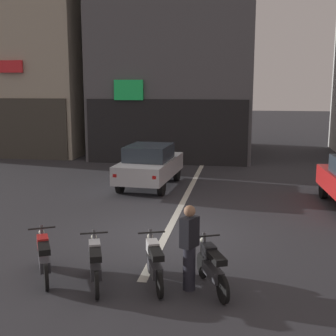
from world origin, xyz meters
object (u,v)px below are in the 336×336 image
at_px(motorcycle_red_row_leftmost, 44,257).
at_px(motorcycle_black_row_right_mid, 212,266).
at_px(motorcycle_silver_row_left_mid, 95,263).
at_px(person_by_motorcycles, 189,247).
at_px(motorcycle_white_row_centre, 154,262).
at_px(car_silver_crossing_near, 150,164).

bearing_deg(motorcycle_red_row_leftmost, motorcycle_black_row_right_mid, 0.89).
relative_size(motorcycle_silver_row_left_mid, person_by_motorcycles, 0.95).
height_order(motorcycle_red_row_leftmost, motorcycle_white_row_centre, same).
xyz_separation_m(motorcycle_silver_row_left_mid, motorcycle_black_row_right_mid, (2.26, 0.19, 0.00)).
distance_m(motorcycle_silver_row_left_mid, person_by_motorcycles, 1.88).
relative_size(motorcycle_red_row_leftmost, motorcycle_silver_row_left_mid, 0.95).
bearing_deg(car_silver_crossing_near, motorcycle_silver_row_left_mid, -85.39).
height_order(motorcycle_silver_row_left_mid, person_by_motorcycles, person_by_motorcycles).
bearing_deg(motorcycle_white_row_centre, motorcycle_black_row_right_mid, -1.63).
height_order(motorcycle_red_row_leftmost, person_by_motorcycles, person_by_motorcycles).
relative_size(car_silver_crossing_near, person_by_motorcycles, 2.52).
bearing_deg(motorcycle_black_row_right_mid, car_silver_crossing_near, 109.22).
xyz_separation_m(motorcycle_white_row_centre, motorcycle_black_row_right_mid, (1.13, -0.03, 0.00)).
xyz_separation_m(car_silver_crossing_near, motorcycle_white_row_centre, (1.83, -8.45, -0.43)).
bearing_deg(car_silver_crossing_near, motorcycle_red_row_leftmost, -92.89).
xyz_separation_m(car_silver_crossing_near, motorcycle_silver_row_left_mid, (0.70, -8.68, -0.43)).
bearing_deg(motorcycle_white_row_centre, person_by_motorcycles, -9.84).
bearing_deg(motorcycle_silver_row_left_mid, car_silver_crossing_near, 94.61).
relative_size(motorcycle_white_row_centre, person_by_motorcycles, 0.95).
bearing_deg(motorcycle_black_row_right_mid, motorcycle_white_row_centre, 178.37).
bearing_deg(person_by_motorcycles, motorcycle_red_row_leftmost, 179.28).
bearing_deg(person_by_motorcycles, motorcycle_black_row_right_mid, 11.88).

